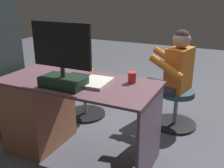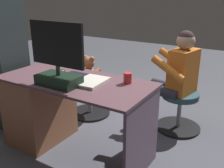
{
  "view_description": "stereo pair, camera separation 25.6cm",
  "coord_description": "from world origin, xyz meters",
  "px_view_note": "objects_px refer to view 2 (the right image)",
  "views": [
    {
      "loc": [
        -1.18,
        2.21,
        1.44
      ],
      "look_at": [
        -0.13,
        0.03,
        0.58
      ],
      "focal_mm": 42.01,
      "sensor_mm": 36.0,
      "label": 1
    },
    {
      "loc": [
        -1.41,
        2.09,
        1.44
      ],
      "look_at": [
        -0.13,
        0.03,
        0.58
      ],
      "focal_mm": 42.01,
      "sensor_mm": 36.0,
      "label": 2
    }
  ],
  "objects_px": {
    "monitor": "(58,65)",
    "person": "(175,73)",
    "keyboard": "(86,77)",
    "visitor_chair": "(179,108)",
    "computer_mouse": "(61,71)",
    "tv_remote": "(48,78)",
    "office_chair_teddy": "(90,95)",
    "desk": "(47,106)",
    "teddy_bear": "(90,70)",
    "cup": "(128,78)"
  },
  "relations": [
    {
      "from": "tv_remote",
      "to": "person",
      "type": "relative_size",
      "value": 0.14
    },
    {
      "from": "monitor",
      "to": "teddy_bear",
      "type": "bearing_deg",
      "value": -68.31
    },
    {
      "from": "keyboard",
      "to": "tv_remote",
      "type": "distance_m",
      "value": 0.33
    },
    {
      "from": "keyboard",
      "to": "office_chair_teddy",
      "type": "relative_size",
      "value": 0.87
    },
    {
      "from": "monitor",
      "to": "cup",
      "type": "height_order",
      "value": "monitor"
    },
    {
      "from": "keyboard",
      "to": "cup",
      "type": "xyz_separation_m",
      "value": [
        -0.38,
        -0.08,
        0.03
      ]
    },
    {
      "from": "keyboard",
      "to": "cup",
      "type": "height_order",
      "value": "cup"
    },
    {
      "from": "visitor_chair",
      "to": "office_chair_teddy",
      "type": "bearing_deg",
      "value": 11.52
    },
    {
      "from": "monitor",
      "to": "person",
      "type": "distance_m",
      "value": 1.27
    },
    {
      "from": "desk",
      "to": "person",
      "type": "distance_m",
      "value": 1.35
    },
    {
      "from": "computer_mouse",
      "to": "cup",
      "type": "xyz_separation_m",
      "value": [
        -0.66,
        -0.08,
        0.03
      ]
    },
    {
      "from": "visitor_chair",
      "to": "person",
      "type": "xyz_separation_m",
      "value": [
        0.08,
        0.02,
        0.39
      ]
    },
    {
      "from": "desk",
      "to": "office_chair_teddy",
      "type": "relative_size",
      "value": 2.84
    },
    {
      "from": "tv_remote",
      "to": "visitor_chair",
      "type": "relative_size",
      "value": 0.31
    },
    {
      "from": "monitor",
      "to": "computer_mouse",
      "type": "xyz_separation_m",
      "value": [
        0.21,
        -0.25,
        -0.15
      ]
    },
    {
      "from": "desk",
      "to": "cup",
      "type": "height_order",
      "value": "cup"
    },
    {
      "from": "computer_mouse",
      "to": "office_chair_teddy",
      "type": "relative_size",
      "value": 0.2
    },
    {
      "from": "computer_mouse",
      "to": "cup",
      "type": "distance_m",
      "value": 0.67
    },
    {
      "from": "computer_mouse",
      "to": "office_chair_teddy",
      "type": "xyz_separation_m",
      "value": [
        0.15,
        -0.63,
        -0.49
      ]
    },
    {
      "from": "keyboard",
      "to": "office_chair_teddy",
      "type": "xyz_separation_m",
      "value": [
        0.43,
        -0.63,
        -0.48
      ]
    },
    {
      "from": "desk",
      "to": "keyboard",
      "type": "height_order",
      "value": "keyboard"
    },
    {
      "from": "tv_remote",
      "to": "person",
      "type": "xyz_separation_m",
      "value": [
        -0.81,
        -1.01,
        -0.1
      ]
    },
    {
      "from": "computer_mouse",
      "to": "tv_remote",
      "type": "height_order",
      "value": "computer_mouse"
    },
    {
      "from": "keyboard",
      "to": "person",
      "type": "bearing_deg",
      "value": -122.89
    },
    {
      "from": "person",
      "to": "keyboard",
      "type": "bearing_deg",
      "value": 57.11
    },
    {
      "from": "cup",
      "to": "tv_remote",
      "type": "relative_size",
      "value": 0.6
    },
    {
      "from": "computer_mouse",
      "to": "person",
      "type": "bearing_deg",
      "value": -134.75
    },
    {
      "from": "keyboard",
      "to": "office_chair_teddy",
      "type": "bearing_deg",
      "value": -55.41
    },
    {
      "from": "tv_remote",
      "to": "teddy_bear",
      "type": "relative_size",
      "value": 0.48
    },
    {
      "from": "tv_remote",
      "to": "computer_mouse",
      "type": "bearing_deg",
      "value": -100.28
    },
    {
      "from": "person",
      "to": "desk",
      "type": "bearing_deg",
      "value": 43.69
    },
    {
      "from": "computer_mouse",
      "to": "tv_remote",
      "type": "bearing_deg",
      "value": 93.06
    },
    {
      "from": "teddy_bear",
      "to": "person",
      "type": "height_order",
      "value": "person"
    },
    {
      "from": "visitor_chair",
      "to": "person",
      "type": "distance_m",
      "value": 0.4
    },
    {
      "from": "keyboard",
      "to": "visitor_chair",
      "type": "xyz_separation_m",
      "value": [
        -0.61,
        -0.84,
        -0.49
      ]
    },
    {
      "from": "desk",
      "to": "teddy_bear",
      "type": "bearing_deg",
      "value": -89.08
    },
    {
      "from": "office_chair_teddy",
      "to": "teddy_bear",
      "type": "height_order",
      "value": "teddy_bear"
    },
    {
      "from": "tv_remote",
      "to": "office_chair_teddy",
      "type": "relative_size",
      "value": 0.31
    },
    {
      "from": "desk",
      "to": "monitor",
      "type": "bearing_deg",
      "value": 154.27
    },
    {
      "from": "desk",
      "to": "visitor_chair",
      "type": "xyz_separation_m",
      "value": [
        -1.03,
        -0.93,
        -0.14
      ]
    },
    {
      "from": "office_chair_teddy",
      "to": "tv_remote",
      "type": "bearing_deg",
      "value": 101.11
    },
    {
      "from": "monitor",
      "to": "computer_mouse",
      "type": "relative_size",
      "value": 5.42
    },
    {
      "from": "computer_mouse",
      "to": "visitor_chair",
      "type": "xyz_separation_m",
      "value": [
        -0.9,
        -0.84,
        -0.49
      ]
    },
    {
      "from": "monitor",
      "to": "teddy_bear",
      "type": "height_order",
      "value": "monitor"
    },
    {
      "from": "tv_remote",
      "to": "office_chair_teddy",
      "type": "xyz_separation_m",
      "value": [
        0.16,
        -0.81,
        -0.48
      ]
    },
    {
      "from": "monitor",
      "to": "person",
      "type": "relative_size",
      "value": 0.48
    },
    {
      "from": "desk",
      "to": "office_chair_teddy",
      "type": "height_order",
      "value": "desk"
    },
    {
      "from": "keyboard",
      "to": "computer_mouse",
      "type": "xyz_separation_m",
      "value": [
        0.28,
        -0.0,
        0.01
      ]
    },
    {
      "from": "monitor",
      "to": "person",
      "type": "height_order",
      "value": "monitor"
    },
    {
      "from": "desk",
      "to": "cup",
      "type": "bearing_deg",
      "value": -168.08
    }
  ]
}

